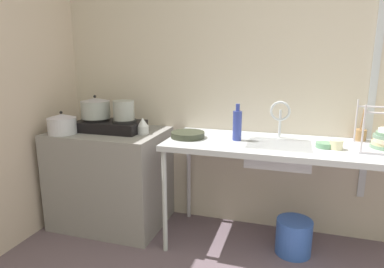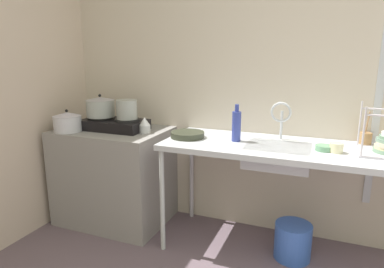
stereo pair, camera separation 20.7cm
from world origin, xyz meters
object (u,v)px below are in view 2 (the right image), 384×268
Objects in this scene: stove at (114,124)px; sink_basin at (278,156)px; bucket_on_floor at (293,241)px; percolator at (145,125)px; faucet at (281,114)px; utensil_jar at (365,138)px; cup_by_rack at (336,148)px; small_bowl_on_drainboard at (324,148)px; pot_beside_stove at (67,122)px; frying_pan at (188,135)px; bottle_by_sink at (236,126)px; pot_on_left_burner at (100,107)px; pot_on_right_burner at (127,109)px.

sink_basin is (1.37, -0.02, -0.12)m from stove.
bucket_on_floor is (0.15, -0.02, -0.63)m from sink_basin.
percolator reaches higher than bucket_on_floor.
faucet is 0.61m from utensil_jar.
cup_by_rack reaches higher than bucket_on_floor.
utensil_jar is at bearing 48.19° from small_bowl_on_drainboard.
pot_beside_stove reaches higher than sink_basin.
bucket_on_floor is (-0.42, -0.31, -0.74)m from utensil_jar.
utensil_jar is at bearing 58.61° from cup_by_rack.
bottle_by_sink is (0.37, 0.03, 0.09)m from frying_pan.
sink_basin is at bearing 0.64° from frying_pan.
percolator is at bearing -171.87° from faucet.
pot_beside_stove is 0.65m from percolator.
pot_beside_stove is at bearing -168.68° from faucet.
stove is 1.69m from bucket_on_floor.
sink_basin is 1.92× the size of utensil_jar.
utensil_jar reaches higher than stove.
pot_beside_stove is at bearing -163.46° from percolator.
frying_pan is at bearing -174.90° from bottle_by_sink.
frying_pan is at bearing -2.57° from stove.
pot_on_left_burner reaches higher than sink_basin.
bucket_on_floor is at bearing -0.67° from frying_pan.
pot_on_right_burner is 1.64m from bucket_on_floor.
pot_on_left_burner is 0.26m from pot_on_right_burner.
faucet is (1.05, 0.15, 0.13)m from percolator.
pot_on_right_burner is 0.58m from frying_pan.
sink_basin is 0.64m from bucket_on_floor.
bottle_by_sink is 1.03× the size of bucket_on_floor.
percolator reaches higher than cup_by_rack.
stove is at bearing -172.15° from utensil_jar.
pot_on_right_burner reaches higher than cup_by_rack.
pot_beside_stove is 2.00m from bucket_on_floor.
small_bowl_on_drainboard is 0.40m from utensil_jar.
frying_pan is 0.98× the size of bucket_on_floor.
pot_on_right_burner is 0.63× the size of bottle_by_sink.
sink_basin reaches higher than bucket_on_floor.
pot_on_left_burner reaches higher than stove.
pot_on_right_burner is 1.62m from cup_by_rack.
cup_by_rack is at bearing -14.60° from small_bowl_on_drainboard.
cup_by_rack is (1.61, -0.05, -0.15)m from pot_on_right_burner.
frying_pan is at bearing -179.36° from sink_basin.
percolator is at bearing 177.76° from frying_pan.
utensil_jar is at bearing 8.42° from pot_on_right_burner.
percolator is 1.37m from small_bowl_on_drainboard.
sink_basin is at bearing -85.61° from faucet.
faucet is at bearing 13.87° from frying_pan.
pot_on_left_burner is 1.20m from bottle_by_sink.
pot_beside_stove is (-0.45, -0.20, -0.10)m from pot_on_right_burner.
percolator is 0.29× the size of sink_basin.
stove is 1.89× the size of faucet.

